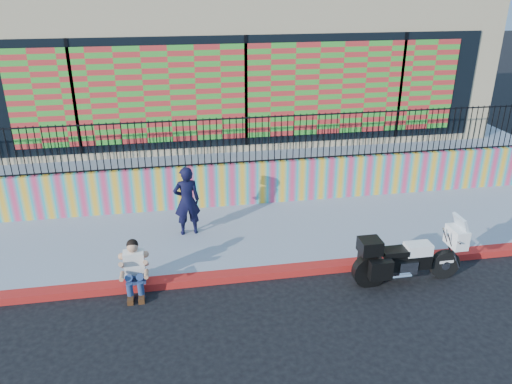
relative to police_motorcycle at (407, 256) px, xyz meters
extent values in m
plane|color=black|center=(-2.39, 0.66, -0.57)|extent=(90.00, 90.00, 0.00)
cube|color=red|center=(-2.39, 0.66, -0.49)|extent=(16.00, 0.30, 0.15)
cube|color=#8991A4|center=(-2.39, 2.31, -0.49)|extent=(16.00, 3.00, 0.15)
cube|color=#E73C6B|center=(-2.39, 3.91, 0.13)|extent=(16.00, 0.20, 1.10)
cube|color=#8991A4|center=(-2.39, 9.01, 0.06)|extent=(16.00, 10.00, 1.25)
cube|color=tan|center=(-2.39, 8.81, 2.68)|extent=(14.00, 8.00, 4.00)
cube|color=black|center=(-2.39, 4.79, 2.28)|extent=(12.60, 0.04, 2.80)
cube|color=red|center=(-2.39, 4.76, 2.28)|extent=(11.48, 0.02, 2.40)
cylinder|color=black|center=(0.82, 0.00, -0.26)|extent=(0.61, 0.13, 0.61)
cylinder|color=black|center=(-0.74, 0.00, -0.26)|extent=(0.61, 0.13, 0.61)
cube|color=black|center=(0.04, 0.00, -0.11)|extent=(0.87, 0.26, 0.31)
cube|color=silver|center=(0.00, 0.00, -0.20)|extent=(0.37, 0.31, 0.28)
cube|color=white|center=(0.21, 0.00, 0.15)|extent=(0.51, 0.29, 0.22)
cube|color=black|center=(-0.28, 0.00, 0.13)|extent=(0.51, 0.31, 0.11)
cube|color=white|center=(0.99, 0.00, 0.34)|extent=(0.28, 0.48, 0.39)
cube|color=silver|center=(1.03, 0.00, 0.63)|extent=(0.17, 0.42, 0.31)
cube|color=black|center=(-0.79, 0.00, 0.31)|extent=(0.40, 0.39, 0.28)
cube|color=black|center=(-0.65, -0.28, -0.06)|extent=(0.44, 0.17, 0.37)
cube|color=black|center=(-0.65, 0.28, -0.06)|extent=(0.44, 0.17, 0.37)
cube|color=white|center=(0.82, 0.00, -0.17)|extent=(0.29, 0.15, 0.06)
imported|color=black|center=(-4.10, 2.50, 0.39)|extent=(0.62, 0.44, 1.61)
cube|color=navy|center=(-5.19, 0.68, -0.33)|extent=(0.36, 0.28, 0.18)
cube|color=white|center=(-5.19, 0.64, 0.02)|extent=(0.38, 0.27, 0.54)
sphere|color=tan|center=(-5.19, 0.60, 0.38)|extent=(0.21, 0.21, 0.21)
cube|color=#472814|center=(-5.29, 0.24, -0.52)|extent=(0.11, 0.26, 0.10)
cube|color=#472814|center=(-5.09, 0.24, -0.52)|extent=(0.11, 0.26, 0.10)
camera|label=1|loc=(-4.33, -7.73, 4.97)|focal=35.00mm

